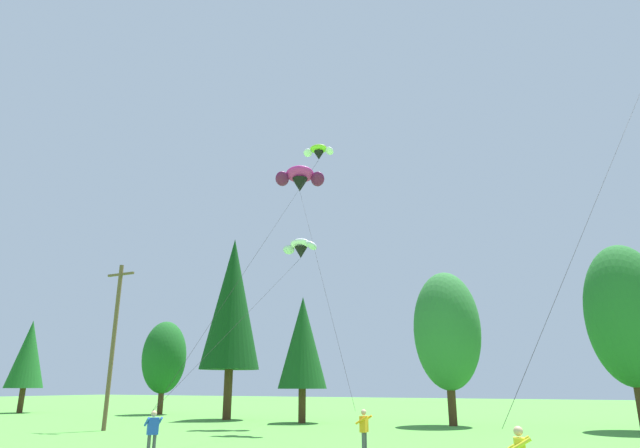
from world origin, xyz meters
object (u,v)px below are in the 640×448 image
parafoil_kite_high_lime_white (319,152)px  parafoil_kite_low_white (300,248)px  parafoil_kite_mid_magenta (300,179)px  utility_pole (114,340)px  kite_flyer_near (153,430)px  kite_flyer_mid (364,428)px

parafoil_kite_high_lime_white → parafoil_kite_low_white: size_ratio=1.34×
parafoil_kite_high_lime_white → parafoil_kite_mid_magenta: parafoil_kite_high_lime_white is taller
utility_pole → kite_flyer_near: bearing=-35.8°
kite_flyer_near → parafoil_kite_mid_magenta: 24.21m
utility_pole → parafoil_kite_mid_magenta: (8.36, 8.74, 12.45)m
utility_pole → parafoil_kite_low_white: bearing=20.3°
kite_flyer_mid → kite_flyer_near: bearing=-145.6°
parafoil_kite_mid_magenta → parafoil_kite_low_white: 8.69m
utility_pole → parafoil_kite_low_white: 13.02m
kite_flyer_near → kite_flyer_mid: size_ratio=1.00×
utility_pole → kite_flyer_mid: 19.21m
parafoil_kite_low_white → kite_flyer_near: bearing=-86.9°
parafoil_kite_mid_magenta → parafoil_kite_low_white: bearing=-60.4°
kite_flyer_near → parafoil_kite_low_white: (-0.68, 12.49, 9.93)m
parafoil_kite_high_lime_white → parafoil_kite_mid_magenta: 3.94m
parafoil_kite_mid_magenta → utility_pole: bearing=-133.7°
utility_pole → kite_flyer_mid: (18.31, -3.88, -4.31)m
kite_flyer_near → parafoil_kite_mid_magenta: size_ratio=0.10×
kite_flyer_mid → parafoil_kite_mid_magenta: parafoil_kite_mid_magenta is taller
kite_flyer_near → parafoil_kite_mid_magenta: bearing=101.0°
parafoil_kite_low_white → parafoil_kite_mid_magenta: bearing=119.6°
utility_pole → kite_flyer_near: (11.69, -8.42, -4.31)m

